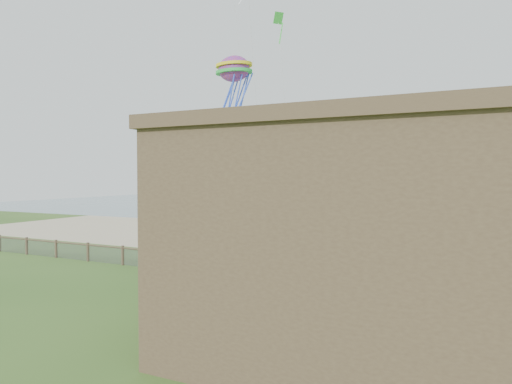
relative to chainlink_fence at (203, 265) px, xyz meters
The scene contains 9 objects.
ground 6.03m from the chainlink_fence, 90.00° to the right, with size 160.00×160.00×0.00m, color #2F511C.
sand_beach 16.01m from the chainlink_fence, 90.00° to the left, with size 72.00×20.00×0.02m, color tan.
ocean 60.00m from the chainlink_fence, 90.00° to the left, with size 160.00×68.00×0.02m, color slate.
chainlink_fence is the anchor object (origin of this frame).
motel 15.06m from the chainlink_fence, 28.30° to the right, with size 15.00×10.00×7.00m, color #4C3828.
motel_deck 13.04m from the chainlink_fence, ahead, with size 15.00×2.00×0.50m, color brown.
picnic_table 7.25m from the chainlink_fence, 18.32° to the right, with size 1.53×1.16×0.65m, color brown, non-canonical shape.
octopus_kite 15.37m from the chainlink_fence, 108.00° to the left, with size 3.05×2.16×6.29m, color red, non-canonical shape.
kite_green 22.99m from the chainlink_fence, 95.49° to the left, with size 0.98×0.70×2.36m, color green, non-canonical shape.
Camera 1 is at (14.22, -16.18, 5.67)m, focal length 32.00 mm.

